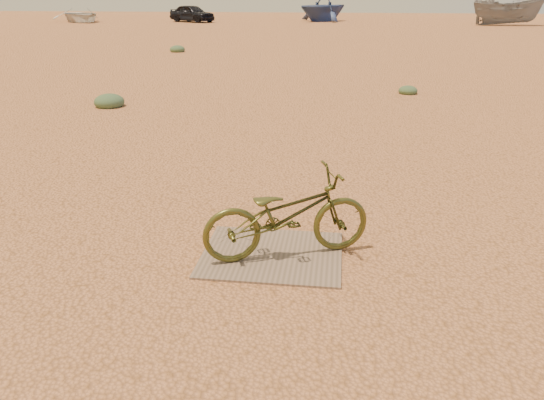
# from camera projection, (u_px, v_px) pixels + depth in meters

# --- Properties ---
(ground) EXTENTS (120.00, 120.00, 0.00)m
(ground) POSITION_uv_depth(u_px,v_px,m) (309.00, 252.00, 5.30)
(ground) COLOR tan
(ground) RESTS_ON ground
(plywood_board) EXTENTS (1.37, 1.13, 0.02)m
(plywood_board) POSITION_uv_depth(u_px,v_px,m) (272.00, 254.00, 5.24)
(plywood_board) COLOR #806855
(plywood_board) RESTS_ON ground
(bicycle) EXTENTS (1.73, 1.14, 0.86)m
(bicycle) POSITION_uv_depth(u_px,v_px,m) (287.00, 215.00, 5.05)
(bicycle) COLOR #494B1D
(bicycle) RESTS_ON plywood_board
(car) EXTENTS (4.24, 3.37, 1.35)m
(car) POSITION_uv_depth(u_px,v_px,m) (192.00, 13.00, 42.72)
(car) COLOR black
(car) RESTS_ON ground
(boat_near_left) EXTENTS (6.14, 6.35, 1.07)m
(boat_near_left) POSITION_uv_depth(u_px,v_px,m) (80.00, 15.00, 42.88)
(boat_near_left) COLOR silver
(boat_near_left) RESTS_ON ground
(boat_far_left) EXTENTS (6.24, 6.24, 2.49)m
(boat_far_left) POSITION_uv_depth(u_px,v_px,m) (323.00, 5.00, 43.52)
(boat_far_left) COLOR #354A7E
(boat_far_left) RESTS_ON ground
(boat_mid_right) EXTENTS (5.19, 2.23, 1.97)m
(boat_mid_right) POSITION_uv_depth(u_px,v_px,m) (508.00, 11.00, 38.63)
(boat_mid_right) COLOR slate
(boat_mid_right) RESTS_ON ground
(kale_a) EXTENTS (0.67, 0.67, 0.37)m
(kale_a) POSITION_uv_depth(u_px,v_px,m) (110.00, 106.00, 11.93)
(kale_a) COLOR #506A45
(kale_a) RESTS_ON ground
(kale_b) EXTENTS (0.47, 0.47, 0.26)m
(kale_b) POSITION_uv_depth(u_px,v_px,m) (408.00, 94.00, 13.40)
(kale_b) COLOR #506A45
(kale_b) RESTS_ON ground
(kale_c) EXTENTS (0.63, 0.63, 0.35)m
(kale_c) POSITION_uv_depth(u_px,v_px,m) (177.00, 52.00, 22.40)
(kale_c) COLOR #506A45
(kale_c) RESTS_ON ground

